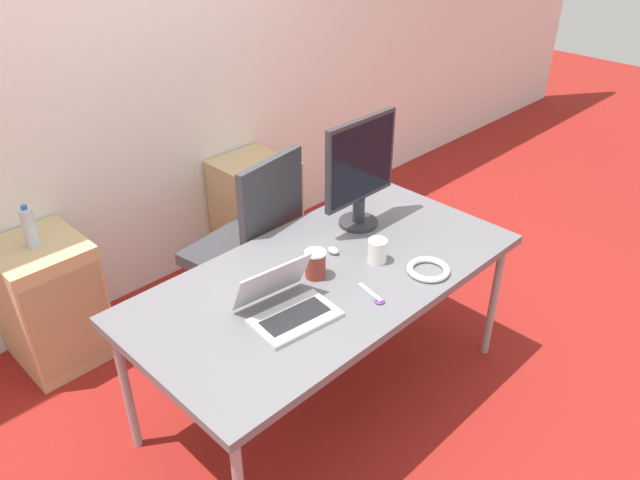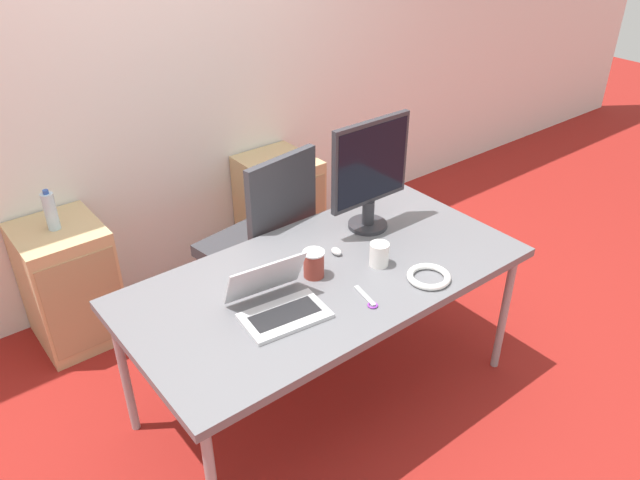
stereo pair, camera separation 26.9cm
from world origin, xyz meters
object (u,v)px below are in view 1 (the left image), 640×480
(monitor, at_px, (360,170))
(cabinet_right, at_px, (256,211))
(laptop_center, at_px, (287,305))
(coffee_cup_white, at_px, (377,251))
(office_chair, at_px, (248,264))
(mouse, at_px, (333,250))
(water_bottle, at_px, (30,227))
(cabinet_left, at_px, (51,302))
(coffee_cup_brown, at_px, (315,264))
(cable_coil, at_px, (428,269))

(monitor, bearing_deg, cabinet_right, 80.50)
(laptop_center, height_order, coffee_cup_white, laptop_center)
(office_chair, height_order, laptop_center, office_chair)
(monitor, bearing_deg, laptop_center, -159.04)
(laptop_center, height_order, mouse, laptop_center)
(water_bottle, relative_size, laptop_center, 0.60)
(cabinet_right, xyz_separation_m, mouse, (-0.46, -1.12, 0.40))
(coffee_cup_white, bearing_deg, cabinet_left, 127.83)
(cabinet_left, height_order, monitor, monitor)
(laptop_center, relative_size, coffee_cup_brown, 2.89)
(office_chair, bearing_deg, water_bottle, 150.10)
(water_bottle, distance_m, laptop_center, 1.39)
(mouse, relative_size, coffee_cup_white, 0.54)
(coffee_cup_white, xyz_separation_m, coffee_cup_brown, (-0.28, 0.11, 0.01))
(water_bottle, distance_m, monitor, 1.60)
(cabinet_right, bearing_deg, laptop_center, -124.83)
(laptop_center, xyz_separation_m, mouse, (0.45, 0.18, -0.03))
(cabinet_left, height_order, coffee_cup_brown, coffee_cup_brown)
(laptop_center, distance_m, mouse, 0.49)
(office_chair, height_order, monitor, monitor)
(cabinet_left, height_order, cabinet_right, same)
(coffee_cup_white, bearing_deg, monitor, 56.23)
(mouse, height_order, coffee_cup_brown, coffee_cup_brown)
(coffee_cup_brown, distance_m, cable_coil, 0.50)
(cabinet_left, relative_size, monitor, 1.24)
(office_chair, bearing_deg, monitor, -58.77)
(cabinet_right, bearing_deg, mouse, -112.06)
(water_bottle, distance_m, mouse, 1.45)
(monitor, distance_m, cable_coil, 0.58)
(mouse, bearing_deg, water_bottle, 129.26)
(cabinet_left, distance_m, cabinet_right, 1.38)
(mouse, bearing_deg, cabinet_left, 129.31)
(mouse, bearing_deg, coffee_cup_brown, -158.79)
(office_chair, height_order, coffee_cup_brown, office_chair)
(cabinet_left, distance_m, cable_coil, 1.93)
(cabinet_left, distance_m, coffee_cup_brown, 1.47)
(cabinet_right, distance_m, mouse, 1.28)
(coffee_cup_brown, bearing_deg, mouse, 21.21)
(laptop_center, relative_size, monitor, 0.65)
(coffee_cup_white, height_order, cable_coil, coffee_cup_white)
(cabinet_left, relative_size, coffee_cup_white, 6.31)
(cabinet_right, xyz_separation_m, monitor, (-0.17, -1.02, 0.68))
(water_bottle, height_order, coffee_cup_white, water_bottle)
(monitor, xyz_separation_m, cable_coil, (-0.10, -0.50, -0.28))
(coffee_cup_brown, height_order, cable_coil, coffee_cup_brown)
(coffee_cup_white, distance_m, cable_coil, 0.24)
(coffee_cup_white, bearing_deg, office_chair, 98.72)
(laptop_center, relative_size, coffee_cup_white, 3.31)
(water_bottle, relative_size, mouse, 3.71)
(cabinet_right, xyz_separation_m, laptop_center, (-0.91, -1.31, 0.43))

